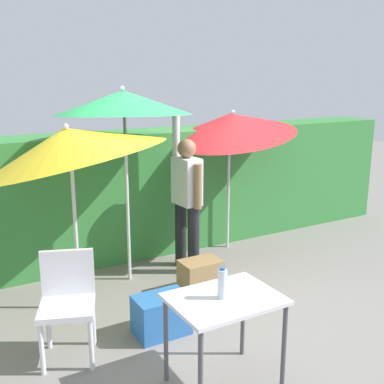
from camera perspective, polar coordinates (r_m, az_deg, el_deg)
The scene contains 11 objects.
ground_plane at distance 5.14m, azimuth 1.69°, elevation -12.71°, with size 24.00×24.00×0.00m, color gray.
hedge_row at distance 6.24m, azimuth -6.08°, elevation -0.03°, with size 8.00×0.70×1.62m, color #38843D.
umbrella_rainbow at distance 5.12m, azimuth -8.36°, elevation 10.67°, with size 1.49×1.50×2.21m.
umbrella_orange at distance 6.17m, azimuth 4.80°, elevation 8.18°, with size 1.72×1.70×2.03m.
umbrella_yellow at distance 4.52m, azimuth -14.80°, elevation 5.58°, with size 1.88×1.83×2.13m.
person_vendor at distance 5.56m, azimuth -0.63°, elevation -0.34°, with size 0.25×0.56×1.88m.
chair_plastic at distance 4.11m, azimuth -14.95°, elevation -12.43°, with size 0.57×0.57×0.89m.
cooler_box at distance 4.42m, azimuth -3.75°, elevation -14.72°, with size 0.49×0.32×0.37m, color #2D6BB7.
crate_cardboard at distance 5.18m, azimuth 1.03°, elevation -10.23°, with size 0.44×0.30×0.36m, color #9E7A4C.
folding_table at distance 3.56m, azimuth 4.01°, elevation -13.93°, with size 0.80×0.60×0.73m.
bottle_water at distance 3.46m, azimuth 3.71°, elevation -11.07°, with size 0.07×0.07×0.24m.
Camera 1 is at (-2.40, -3.92, 2.30)m, focal length 43.75 mm.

